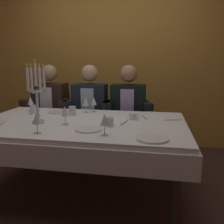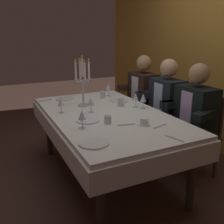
# 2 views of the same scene
# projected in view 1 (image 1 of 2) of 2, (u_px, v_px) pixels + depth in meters

# --- Properties ---
(ground_plane) EXTENTS (12.00, 12.00, 0.00)m
(ground_plane) POSITION_uv_depth(u_px,v_px,m) (83.00, 194.00, 2.35)
(ground_plane) COLOR #412B23
(back_wall) EXTENTS (6.00, 0.12, 2.70)m
(back_wall) POSITION_uv_depth(u_px,v_px,m) (112.00, 57.00, 3.67)
(back_wall) COLOR gold
(back_wall) RESTS_ON ground_plane
(dining_table) EXTENTS (1.94, 1.14, 0.74)m
(dining_table) POSITION_uv_depth(u_px,v_px,m) (81.00, 134.00, 2.22)
(dining_table) COLOR white
(dining_table) RESTS_ON ground_plane
(candelabra) EXTENTS (0.19, 0.19, 0.56)m
(candelabra) POSITION_uv_depth(u_px,v_px,m) (37.00, 94.00, 2.09)
(candelabra) COLOR silver
(candelabra) RESTS_ON dining_table
(dinner_plate_1) EXTENTS (0.23, 0.23, 0.01)m
(dinner_plate_1) POSITION_uv_depth(u_px,v_px,m) (152.00, 138.00, 1.69)
(dinner_plate_1) COLOR white
(dinner_plate_1) RESTS_ON dining_table
(dinner_plate_2) EXTENTS (0.22, 0.22, 0.01)m
(dinner_plate_2) POSITION_uv_depth(u_px,v_px,m) (58.00, 112.00, 2.58)
(dinner_plate_2) COLOR white
(dinner_plate_2) RESTS_ON dining_table
(dinner_plate_3) EXTENTS (0.22, 0.22, 0.01)m
(dinner_plate_3) POSITION_uv_depth(u_px,v_px,m) (89.00, 129.00, 1.92)
(dinner_plate_3) COLOR white
(dinner_plate_3) RESTS_ON dining_table
(wine_glass_0) EXTENTS (0.07, 0.07, 0.16)m
(wine_glass_0) POSITION_uv_depth(u_px,v_px,m) (65.00, 111.00, 2.07)
(wine_glass_0) COLOR silver
(wine_glass_0) RESTS_ON dining_table
(wine_glass_1) EXTENTS (0.07, 0.07, 0.16)m
(wine_glass_1) POSITION_uv_depth(u_px,v_px,m) (86.00, 102.00, 2.55)
(wine_glass_1) COLOR silver
(wine_glass_1) RESTS_ON dining_table
(wine_glass_2) EXTENTS (0.07, 0.07, 0.16)m
(wine_glass_2) POSITION_uv_depth(u_px,v_px,m) (31.00, 101.00, 2.61)
(wine_glass_2) COLOR silver
(wine_glass_2) RESTS_ON dining_table
(wine_glass_3) EXTENTS (0.07, 0.07, 0.16)m
(wine_glass_3) POSITION_uv_depth(u_px,v_px,m) (94.00, 101.00, 2.58)
(wine_glass_3) COLOR silver
(wine_glass_3) RESTS_ON dining_table
(wine_glass_4) EXTENTS (0.07, 0.07, 0.16)m
(wine_glass_4) POSITION_uv_depth(u_px,v_px,m) (104.00, 120.00, 1.77)
(wine_glass_4) COLOR silver
(wine_glass_4) RESTS_ON dining_table
(wine_glass_5) EXTENTS (0.07, 0.07, 0.16)m
(wine_glass_5) POSITION_uv_depth(u_px,v_px,m) (37.00, 119.00, 1.81)
(wine_glass_5) COLOR silver
(wine_glass_5) RESTS_ON dining_table
(water_tumbler_0) EXTENTS (0.06, 0.06, 0.09)m
(water_tumbler_0) POSITION_uv_depth(u_px,v_px,m) (33.00, 109.00, 2.50)
(water_tumbler_0) COLOR silver
(water_tumbler_0) RESTS_ON dining_table
(water_tumbler_1) EXTENTS (0.07, 0.07, 0.09)m
(water_tumbler_1) POSITION_uv_depth(u_px,v_px,m) (72.00, 111.00, 2.46)
(water_tumbler_1) COLOR silver
(water_tumbler_1) RESTS_ON dining_table
(water_tumbler_2) EXTENTS (0.06, 0.06, 0.08)m
(water_tumbler_2) POSITION_uv_depth(u_px,v_px,m) (110.00, 122.00, 2.02)
(water_tumbler_2) COLOR silver
(water_tumbler_2) RESTS_ON dining_table
(coffee_cup_0) EXTENTS (0.13, 0.12, 0.06)m
(coffee_cup_0) POSITION_uv_depth(u_px,v_px,m) (133.00, 117.00, 2.27)
(coffee_cup_0) COLOR white
(coffee_cup_0) RESTS_ON dining_table
(fork_0) EXTENTS (0.05, 0.17, 0.01)m
(fork_0) POSITION_uv_depth(u_px,v_px,m) (124.00, 123.00, 2.14)
(fork_0) COLOR #B7B7BC
(fork_0) RESTS_ON dining_table
(fork_2) EXTENTS (0.17, 0.06, 0.01)m
(fork_2) POSITION_uv_depth(u_px,v_px,m) (173.00, 120.00, 2.24)
(fork_2) COLOR #B7B7BC
(fork_2) RESTS_ON dining_table
(fork_3) EXTENTS (0.07, 0.17, 0.01)m
(fork_3) POSITION_uv_depth(u_px,v_px,m) (144.00, 117.00, 2.35)
(fork_3) COLOR #B7B7BC
(fork_3) RESTS_ON dining_table
(seated_diner_0) EXTENTS (0.63, 0.48, 1.24)m
(seated_diner_0) POSITION_uv_depth(u_px,v_px,m) (51.00, 103.00, 3.17)
(seated_diner_0) COLOR #312922
(seated_diner_0) RESTS_ON ground_plane
(seated_diner_1) EXTENTS (0.63, 0.48, 1.24)m
(seated_diner_1) POSITION_uv_depth(u_px,v_px,m) (90.00, 105.00, 3.08)
(seated_diner_1) COLOR #312922
(seated_diner_1) RESTS_ON ground_plane
(seated_diner_2) EXTENTS (0.63, 0.48, 1.24)m
(seated_diner_2) POSITION_uv_depth(u_px,v_px,m) (128.00, 106.00, 2.99)
(seated_diner_2) COLOR #312922
(seated_diner_2) RESTS_ON ground_plane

